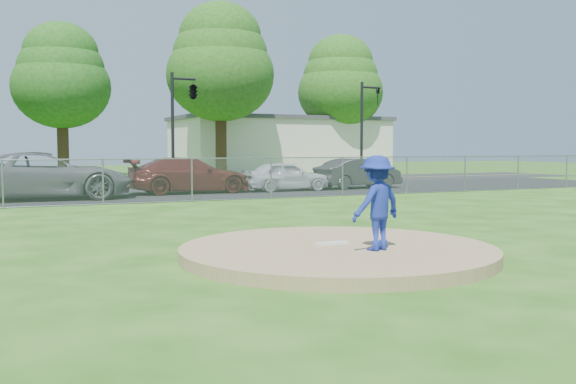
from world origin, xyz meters
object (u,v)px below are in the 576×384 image
tree_far_right (340,82)px  parked_car_gray (45,176)px  traffic_signal_center (191,93)px  pitcher (377,203)px  parked_car_charcoal (358,173)px  commercial_building (279,144)px  traffic_signal_right (365,121)px  parked_car_darkred (189,175)px  tree_center (61,75)px  tree_right (220,62)px  parked_car_pearl (286,176)px

tree_far_right → parked_car_gray: (-23.54, -19.84, -6.20)m
parked_car_gray → tree_far_right: bearing=-46.9°
traffic_signal_center → pitcher: size_ratio=3.60×
parked_car_gray → traffic_signal_center: bearing=-44.7°
tree_far_right → parked_car_gray: size_ratio=1.75×
traffic_signal_center → parked_car_charcoal: traffic_signal_center is taller
commercial_building → traffic_signal_center: bearing=-126.9°
traffic_signal_center → parked_car_charcoal: bearing=-46.0°
commercial_building → traffic_signal_right: size_ratio=2.93×
parked_car_darkred → parked_car_charcoal: (7.93, -0.20, -0.05)m
tree_center → traffic_signal_right: (15.24, -12.00, -3.11)m
traffic_signal_center → parked_car_darkred: size_ratio=1.11×
tree_right → traffic_signal_center: 11.60m
tree_right → commercial_building: bearing=40.6°
pitcher → traffic_signal_center: bearing=-113.6°
parked_car_gray → parked_car_charcoal: 13.55m
tree_far_right → parked_car_pearl: (-13.75, -19.40, -6.41)m
tree_far_right → parked_car_darkred: size_ratio=2.13×
traffic_signal_center → commercial_building: bearing=53.1°
tree_far_right → parked_car_pearl: tree_far_right is taller
parked_car_pearl → traffic_signal_right: bearing=-51.1°
parked_car_charcoal → commercial_building: bearing=-21.0°
traffic_signal_right → parked_car_charcoal: size_ratio=1.36×
tree_far_right → parked_car_pearl: size_ratio=2.85×
parked_car_pearl → parked_car_charcoal: (3.75, 0.17, 0.04)m
commercial_building → parked_car_charcoal: 23.07m
tree_far_right → traffic_signal_center: size_ratio=1.92×
parked_car_charcoal → tree_far_right: bearing=-33.4°
tree_center → parked_car_darkred: (3.06, -18.03, -5.73)m
tree_right → parked_car_charcoal: tree_right is taller
pitcher → parked_car_darkred: 16.71m
tree_center → tree_far_right: 21.03m
pitcher → tree_center: bearing=-102.3°
parked_car_gray → parked_car_pearl: bearing=-84.4°
tree_right → tree_far_right: (11.00, 3.00, -0.59)m
parked_car_pearl → parked_car_charcoal: parked_car_charcoal is taller
traffic_signal_right → pitcher: (-13.87, -22.65, -2.38)m
tree_far_right → tree_right: bearing=-164.7°
commercial_building → parked_car_gray: commercial_building is taller
parked_car_pearl → commercial_building: bearing=-23.4°
tree_far_right → parked_car_charcoal: tree_far_right is taller
tree_center → parked_car_gray: 19.82m
tree_far_right → traffic_signal_center: (-16.03, -13.00, -2.45)m
tree_center → parked_car_charcoal: bearing=-58.9°
parked_car_pearl → parked_car_charcoal: bearing=-87.2°
parked_car_darkred → parked_car_pearl: (4.18, -0.38, -0.09)m
commercial_building → traffic_signal_right: (-1.76, -16.00, 1.20)m
tree_center → parked_car_gray: tree_center is taller
tree_right → parked_car_gray: (-12.54, -16.84, -6.79)m
traffic_signal_center → parked_car_charcoal: (6.02, -6.23, -3.92)m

